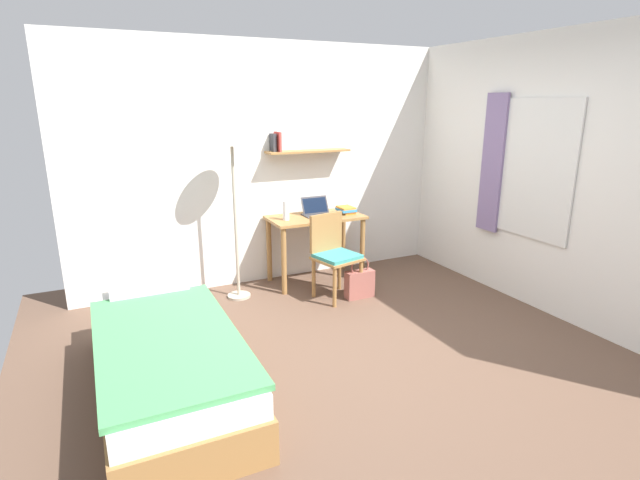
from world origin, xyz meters
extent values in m
plane|color=brown|center=(0.00, 0.00, 0.00)|extent=(5.28, 5.28, 0.00)
cube|color=white|center=(0.00, 2.02, 1.30)|extent=(4.40, 0.05, 2.60)
cube|color=#9E703D|center=(0.35, 1.89, 1.45)|extent=(0.95, 0.22, 0.02)
cube|color=#333338|center=(-0.04, 1.93, 1.55)|extent=(0.04, 0.13, 0.19)
cube|color=#D13D38|center=(0.01, 1.90, 1.56)|extent=(0.02, 0.17, 0.21)
cube|color=white|center=(2.02, 0.00, 1.30)|extent=(0.05, 4.40, 2.60)
cube|color=silver|center=(1.99, 0.24, 1.35)|extent=(0.02, 0.86, 1.32)
cube|color=white|center=(1.99, 0.24, 1.35)|extent=(0.01, 0.80, 1.26)
cube|color=gray|center=(1.96, 0.77, 1.35)|extent=(0.03, 0.28, 1.42)
cube|color=#9E703D|center=(-1.52, 0.14, 0.14)|extent=(0.88, 2.06, 0.28)
cube|color=silver|center=(-1.52, 0.14, 0.36)|extent=(0.84, 2.00, 0.16)
cube|color=#4C9E5B|center=(-1.52, 0.02, 0.46)|extent=(0.89, 1.69, 0.04)
cube|color=white|center=(-1.52, 0.94, 0.49)|extent=(0.61, 0.28, 0.10)
cube|color=#9E703D|center=(0.35, 1.70, 0.74)|extent=(1.04, 0.55, 0.03)
cylinder|color=#9E703D|center=(-0.12, 1.47, 0.36)|extent=(0.06, 0.06, 0.73)
cylinder|color=#9E703D|center=(0.83, 1.47, 0.36)|extent=(0.06, 0.06, 0.73)
cylinder|color=#9E703D|center=(-0.12, 1.93, 0.36)|extent=(0.06, 0.06, 0.73)
cylinder|color=#9E703D|center=(0.83, 1.93, 0.36)|extent=(0.06, 0.06, 0.73)
cube|color=#9E703D|center=(0.34, 1.15, 0.43)|extent=(0.51, 0.49, 0.03)
cube|color=teal|center=(0.34, 1.15, 0.46)|extent=(0.47, 0.45, 0.04)
cube|color=#9E703D|center=(0.30, 1.32, 0.67)|extent=(0.40, 0.13, 0.39)
cylinder|color=#9E703D|center=(0.20, 0.94, 0.21)|extent=(0.04, 0.04, 0.41)
cylinder|color=#9E703D|center=(0.55, 1.02, 0.21)|extent=(0.04, 0.04, 0.41)
cylinder|color=#9E703D|center=(0.13, 1.27, 0.21)|extent=(0.04, 0.04, 0.41)
cylinder|color=#9E703D|center=(0.47, 1.35, 0.21)|extent=(0.04, 0.04, 0.41)
cylinder|color=#B2A893|center=(-0.58, 1.61, 0.01)|extent=(0.24, 0.24, 0.02)
cylinder|color=#B2A893|center=(-0.58, 1.61, 0.80)|extent=(0.03, 0.03, 1.55)
cone|color=silver|center=(-0.58, 1.61, 1.69)|extent=(0.39, 0.39, 0.22)
cube|color=#2D2D33|center=(0.39, 1.73, 0.76)|extent=(0.32, 0.21, 0.01)
cube|color=#2D2D33|center=(0.39, 1.79, 0.86)|extent=(0.31, 0.09, 0.19)
cube|color=black|center=(0.39, 1.79, 0.86)|extent=(0.28, 0.07, 0.16)
cylinder|color=silver|center=(-0.01, 1.67, 0.86)|extent=(0.07, 0.07, 0.21)
cube|color=orange|center=(0.74, 1.67, 0.77)|extent=(0.14, 0.19, 0.03)
cube|color=#3384C6|center=(0.72, 1.67, 0.80)|extent=(0.18, 0.21, 0.03)
cube|color=orange|center=(0.72, 1.67, 0.82)|extent=(0.16, 0.20, 0.02)
cube|color=#99564C|center=(0.55, 1.05, 0.14)|extent=(0.30, 0.12, 0.29)
torus|color=#99564C|center=(0.55, 1.05, 0.34)|extent=(0.21, 0.02, 0.21)
camera|label=1|loc=(-1.88, -3.06, 1.98)|focal=27.41mm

